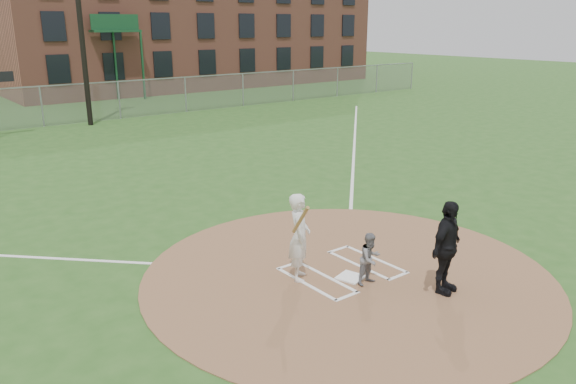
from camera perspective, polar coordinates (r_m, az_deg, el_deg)
ground at (r=11.79m, az=6.04°, el=-8.29°), size 140.00×140.00×0.00m
dirt_circle at (r=11.79m, az=6.04°, el=-8.24°), size 8.40×8.40×0.02m
home_plate at (r=11.58m, az=6.36°, el=-8.60°), size 0.60×0.60×0.03m
foul_line_first at (r=23.94m, az=6.75°, el=4.66°), size 17.04×17.04×0.01m
catcher at (r=11.19m, az=8.36°, el=-6.71°), size 0.53×0.42×1.06m
umpire at (r=11.01m, az=15.81°, el=-5.45°), size 1.14×0.68×1.82m
batters_boxes at (r=11.88m, az=5.54°, el=-7.94°), size 2.08×1.88×0.01m
batter_at_plate at (r=11.16m, az=1.17°, el=-4.56°), size 0.76×1.09×1.79m
outfield_fence at (r=30.82m, az=-23.73°, el=7.98°), size 56.08×0.08×2.03m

